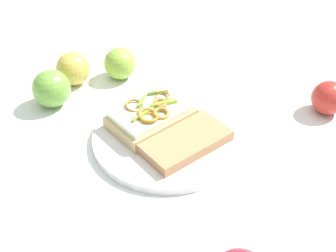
{
  "coord_description": "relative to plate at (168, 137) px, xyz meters",
  "views": [
    {
      "loc": [
        -0.47,
        0.45,
        0.55
      ],
      "look_at": [
        0.0,
        0.0,
        0.04
      ],
      "focal_mm": 47.53,
      "sensor_mm": 36.0,
      "label": 1
    }
  ],
  "objects": [
    {
      "name": "apple_0",
      "position": [
        0.29,
        0.01,
        0.03
      ],
      "size": [
        0.08,
        0.08,
        0.07
      ],
      "primitive_type": "sphere",
      "rotation": [
        0.0,
        0.0,
        3.07
      ],
      "color": "gold",
      "rests_on": "ground_plane"
    },
    {
      "name": "apple_2",
      "position": [
        -0.16,
        -0.3,
        0.03
      ],
      "size": [
        0.1,
        0.1,
        0.07
      ],
      "primitive_type": "sphere",
      "rotation": [
        0.0,
        0.0,
        3.74
      ],
      "color": "red",
      "rests_on": "ground_plane"
    },
    {
      "name": "ground_plane",
      "position": [
        0.0,
        0.0,
        -0.01
      ],
      "size": [
        2.0,
        2.0,
        0.0
      ],
      "primitive_type": "plane",
      "color": "white",
      "rests_on": "ground"
    },
    {
      "name": "plate",
      "position": [
        0.0,
        0.0,
        0.0
      ],
      "size": [
        0.29,
        0.29,
        0.02
      ],
      "primitive_type": "cylinder",
      "color": "white",
      "rests_on": "ground_plane"
    },
    {
      "name": "sandwich",
      "position": [
        0.05,
        -0.0,
        0.03
      ],
      "size": [
        0.11,
        0.16,
        0.05
      ],
      "rotation": [
        0.0,
        0.0,
        4.64
      ],
      "color": "tan",
      "rests_on": "plate"
    },
    {
      "name": "bread_slice_side",
      "position": [
        -0.05,
        0.0,
        0.02
      ],
      "size": [
        0.1,
        0.17,
        0.02
      ],
      "primitive_type": "cube",
      "rotation": [
        0.0,
        0.0,
        4.61
      ],
      "color": "tan",
      "rests_on": "plate"
    },
    {
      "name": "apple_3",
      "position": [
        0.24,
        -0.08,
        0.03
      ],
      "size": [
        0.08,
        0.08,
        0.07
      ],
      "primitive_type": "sphere",
      "rotation": [
        0.0,
        0.0,
        1.4
      ],
      "color": "#90BB40",
      "rests_on": "ground_plane"
    },
    {
      "name": "apple_4",
      "position": [
        0.25,
        0.09,
        0.03
      ],
      "size": [
        0.09,
        0.09,
        0.08
      ],
      "primitive_type": "sphere",
      "rotation": [
        0.0,
        0.0,
        6.19
      ],
      "color": "#6EA73F",
      "rests_on": "ground_plane"
    }
  ]
}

